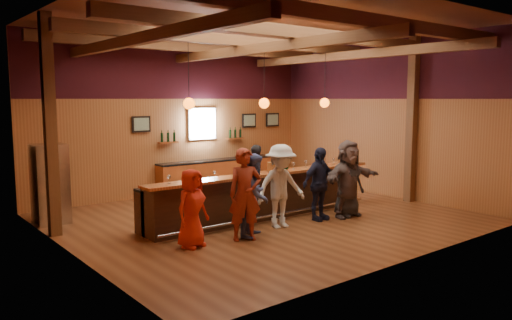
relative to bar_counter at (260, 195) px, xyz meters
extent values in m
plane|color=brown|center=(-0.02, -0.15, -0.52)|extent=(9.00, 9.00, 0.00)
cube|color=#965428|center=(-0.02, 3.85, 1.73)|extent=(9.00, 0.04, 4.50)
cube|color=#965428|center=(-0.02, -4.15, 1.73)|extent=(9.00, 0.04, 4.50)
cube|color=#965428|center=(-4.52, -0.15, 1.73)|extent=(0.04, 8.00, 4.50)
cube|color=#965428|center=(4.48, -0.15, 1.73)|extent=(0.04, 8.00, 4.50)
cube|color=brown|center=(-0.02, -0.15, 3.98)|extent=(9.00, 8.00, 0.04)
cube|color=#360E17|center=(-0.02, 3.83, 3.13)|extent=(9.00, 0.01, 1.70)
cube|color=#360E17|center=(-4.50, -0.15, 3.13)|extent=(0.01, 8.00, 1.70)
cube|color=#360E17|center=(4.46, -0.15, 3.13)|extent=(0.01, 8.00, 1.70)
cube|color=#532F17|center=(-4.37, 1.35, 1.73)|extent=(0.22, 0.22, 4.50)
cube|color=#532F17|center=(4.33, -1.15, 1.73)|extent=(0.22, 0.22, 4.50)
cube|color=#532F17|center=(-0.02, -3.15, 3.68)|extent=(8.80, 0.20, 0.25)
cube|color=#532F17|center=(-0.02, -1.15, 3.68)|extent=(8.80, 0.20, 0.25)
cube|color=#532F17|center=(-0.02, 0.85, 3.68)|extent=(8.80, 0.20, 0.25)
cube|color=#532F17|center=(-0.02, 2.85, 3.68)|extent=(8.80, 0.20, 0.25)
cube|color=#532F17|center=(-3.02, -0.15, 3.43)|extent=(0.18, 7.80, 0.22)
cube|color=#532F17|center=(-0.02, -0.15, 3.43)|extent=(0.18, 7.80, 0.22)
cube|color=#532F17|center=(2.98, -0.15, 3.43)|extent=(0.18, 7.80, 0.22)
cube|color=black|center=(-0.02, -0.15, 0.00)|extent=(6.00, 0.60, 1.05)
cube|color=#9A441C|center=(-0.02, -0.33, 0.56)|extent=(6.30, 0.50, 0.06)
cube|color=black|center=(-0.02, 0.23, 0.40)|extent=(6.00, 0.48, 0.05)
cube|color=black|center=(-0.02, 0.23, -0.07)|extent=(6.00, 0.48, 0.90)
cube|color=silver|center=(1.98, 0.23, 0.36)|extent=(0.45, 0.40, 0.14)
cube|color=silver|center=(2.48, 0.23, 0.36)|extent=(0.45, 0.40, 0.14)
cylinder|color=silver|center=(-0.02, -0.57, -0.37)|extent=(6.00, 0.06, 0.06)
cube|color=#9A441C|center=(1.18, 3.57, -0.07)|extent=(4.00, 0.50, 0.90)
cube|color=black|center=(1.18, 3.57, 0.40)|extent=(4.00, 0.52, 0.05)
cube|color=silver|center=(0.78, 3.80, 1.53)|extent=(0.95, 0.08, 0.95)
cube|color=white|center=(0.78, 3.75, 1.53)|extent=(0.78, 0.01, 0.78)
cube|color=black|center=(-1.22, 3.79, 1.58)|extent=(0.55, 0.04, 0.45)
cube|color=silver|center=(-1.22, 3.77, 1.58)|extent=(0.45, 0.01, 0.35)
cube|color=black|center=(2.58, 3.79, 1.58)|extent=(0.55, 0.04, 0.45)
cube|color=silver|center=(2.58, 3.77, 1.58)|extent=(0.45, 0.01, 0.35)
cube|color=black|center=(3.58, 3.79, 1.58)|extent=(0.55, 0.04, 0.45)
cube|color=silver|center=(3.58, 3.77, 1.58)|extent=(0.45, 0.01, 0.35)
cube|color=#9A441C|center=(-0.42, 3.73, 1.03)|extent=(0.60, 0.18, 0.04)
cylinder|color=black|center=(-0.62, 3.73, 1.18)|extent=(0.07, 0.07, 0.26)
cylinder|color=black|center=(-0.42, 3.73, 1.18)|extent=(0.07, 0.07, 0.26)
cylinder|color=black|center=(-0.22, 3.73, 1.18)|extent=(0.07, 0.07, 0.26)
cube|color=#9A441C|center=(1.98, 3.73, 1.03)|extent=(0.60, 0.18, 0.04)
cylinder|color=black|center=(1.78, 3.73, 1.18)|extent=(0.07, 0.07, 0.26)
cylinder|color=black|center=(1.98, 3.73, 1.18)|extent=(0.07, 0.07, 0.26)
cylinder|color=black|center=(2.18, 3.73, 1.18)|extent=(0.07, 0.07, 0.26)
cylinder|color=black|center=(-2.02, -0.15, 2.80)|extent=(0.01, 0.01, 1.25)
sphere|color=#F95F0C|center=(-2.02, -0.15, 2.18)|extent=(0.24, 0.24, 0.24)
cylinder|color=black|center=(-0.02, -0.15, 2.80)|extent=(0.01, 0.01, 1.25)
sphere|color=#F95F0C|center=(-0.02, -0.15, 2.18)|extent=(0.24, 0.24, 0.24)
cylinder|color=black|center=(1.98, -0.15, 2.80)|extent=(0.01, 0.01, 1.25)
sphere|color=#F95F0C|center=(1.98, -0.15, 2.18)|extent=(0.24, 0.24, 0.24)
cube|color=silver|center=(-4.12, 2.45, 0.38)|extent=(0.70, 0.70, 1.80)
imported|color=red|center=(-2.57, -1.12, 0.23)|extent=(0.84, 0.66, 1.50)
imported|color=maroon|center=(-1.49, -1.36, 0.40)|extent=(0.79, 0.66, 1.84)
imported|color=#425185|center=(-1.16, -1.25, 0.33)|extent=(1.05, 1.00, 1.71)
imported|color=silver|center=(-0.31, -1.08, 0.39)|extent=(1.26, 0.83, 1.83)
imported|color=#191B32|center=(0.84, -1.11, 0.33)|extent=(1.01, 0.46, 1.70)
imported|color=#5E4D4B|center=(1.59, -1.33, 0.40)|extent=(1.71, 0.55, 1.85)
imported|color=#232325|center=(1.67, -1.27, 0.34)|extent=(0.86, 0.57, 1.73)
imported|color=black|center=(0.63, 1.02, 0.28)|extent=(0.65, 0.48, 1.61)
cylinder|color=brown|center=(0.08, -0.31, 0.70)|extent=(0.20, 0.20, 0.22)
cylinder|color=black|center=(0.55, -0.22, 0.73)|extent=(0.09, 0.09, 0.29)
cylinder|color=black|center=(0.55, -0.22, 0.93)|extent=(0.03, 0.03, 0.10)
cylinder|color=black|center=(0.66, -0.21, 0.72)|extent=(0.08, 0.08, 0.26)
cylinder|color=black|center=(0.66, -0.21, 0.89)|extent=(0.03, 0.03, 0.09)
cylinder|color=silver|center=(-2.59, -0.28, 0.59)|extent=(0.07, 0.07, 0.01)
cylinder|color=silver|center=(-2.59, -0.28, 0.65)|extent=(0.01, 0.01, 0.10)
sphere|color=silver|center=(-2.59, -0.28, 0.73)|extent=(0.08, 0.08, 0.08)
cylinder|color=silver|center=(-2.27, -0.32, 0.59)|extent=(0.07, 0.07, 0.01)
cylinder|color=silver|center=(-2.27, -0.32, 0.64)|extent=(0.01, 0.01, 0.09)
sphere|color=silver|center=(-2.27, -0.32, 0.72)|extent=(0.07, 0.07, 0.07)
cylinder|color=silver|center=(-1.49, -0.27, 0.59)|extent=(0.06, 0.06, 0.01)
cylinder|color=silver|center=(-1.49, -0.27, 0.64)|extent=(0.01, 0.01, 0.09)
sphere|color=silver|center=(-1.49, -0.27, 0.72)|extent=(0.07, 0.07, 0.07)
cylinder|color=silver|center=(-0.89, -0.30, 0.59)|extent=(0.07, 0.07, 0.01)
cylinder|color=silver|center=(-0.89, -0.30, 0.65)|extent=(0.01, 0.01, 0.10)
sphere|color=silver|center=(-0.89, -0.30, 0.73)|extent=(0.08, 0.08, 0.08)
cylinder|color=silver|center=(-0.33, -0.31, 0.59)|extent=(0.07, 0.07, 0.01)
cylinder|color=silver|center=(-0.33, -0.31, 0.64)|extent=(0.01, 0.01, 0.09)
sphere|color=silver|center=(-0.33, -0.31, 0.72)|extent=(0.08, 0.08, 0.08)
cylinder|color=silver|center=(0.79, -0.29, 0.59)|extent=(0.07, 0.07, 0.01)
cylinder|color=silver|center=(0.79, -0.29, 0.64)|extent=(0.01, 0.01, 0.10)
sphere|color=silver|center=(0.79, -0.29, 0.73)|extent=(0.08, 0.08, 0.08)
cylinder|color=silver|center=(1.26, -0.23, 0.59)|extent=(0.07, 0.07, 0.01)
cylinder|color=silver|center=(1.26, -0.23, 0.65)|extent=(0.01, 0.01, 0.10)
sphere|color=silver|center=(1.26, -0.23, 0.73)|extent=(0.08, 0.08, 0.08)
cylinder|color=silver|center=(2.21, -0.29, 0.59)|extent=(0.07, 0.07, 0.01)
cylinder|color=silver|center=(2.21, -0.29, 0.64)|extent=(0.01, 0.01, 0.09)
sphere|color=silver|center=(2.21, -0.29, 0.72)|extent=(0.07, 0.07, 0.07)
camera|label=1|loc=(-7.36, -9.10, 2.28)|focal=35.00mm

